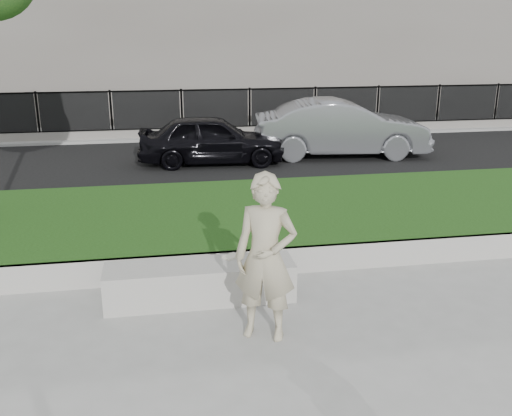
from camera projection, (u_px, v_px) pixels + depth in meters
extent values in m
plane|color=gray|center=(279.00, 308.00, 7.31)|extent=(90.00, 90.00, 0.00)
cube|color=#15330C|center=(243.00, 220.00, 10.07)|extent=(34.00, 4.00, 0.40)
cube|color=#A9A69E|center=(264.00, 262.00, 8.23)|extent=(34.00, 0.08, 0.40)
cube|color=black|center=(212.00, 162.00, 15.29)|extent=(34.00, 7.00, 0.04)
cube|color=gray|center=(199.00, 132.00, 19.51)|extent=(34.00, 3.00, 0.12)
cube|color=slate|center=(201.00, 131.00, 18.51)|extent=(32.00, 0.30, 0.24)
cube|color=black|center=(201.00, 112.00, 18.32)|extent=(32.00, 0.04, 1.50)
cube|color=black|center=(200.00, 90.00, 18.11)|extent=(32.00, 0.05, 0.05)
cube|color=black|center=(201.00, 127.00, 18.47)|extent=(32.00, 0.05, 0.05)
cube|color=#A9A69E|center=(200.00, 282.00, 7.45)|extent=(2.45, 0.61, 0.50)
imported|color=#B3A98A|center=(266.00, 258.00, 6.38)|extent=(0.83, 0.70, 1.94)
cube|color=beige|center=(231.00, 256.00, 7.61)|extent=(0.26, 0.25, 0.02)
imported|color=black|center=(212.00, 139.00, 14.80)|extent=(3.87, 1.76, 1.29)
imported|color=gray|center=(341.00, 128.00, 15.65)|extent=(4.86, 2.14, 1.55)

